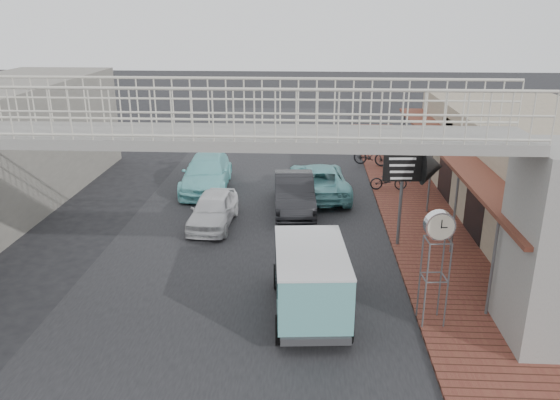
# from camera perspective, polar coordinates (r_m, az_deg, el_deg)

# --- Properties ---
(ground) EXTENTS (120.00, 120.00, 0.00)m
(ground) POSITION_cam_1_polar(r_m,az_deg,el_deg) (18.15, -3.63, -6.55)
(ground) COLOR black
(ground) RESTS_ON ground
(road_strip) EXTENTS (10.00, 60.00, 0.01)m
(road_strip) POSITION_cam_1_polar(r_m,az_deg,el_deg) (18.15, -3.63, -6.53)
(road_strip) COLOR black
(road_strip) RESTS_ON ground
(sidewalk) EXTENTS (3.00, 40.00, 0.10)m
(sidewalk) POSITION_cam_1_polar(r_m,az_deg,el_deg) (21.24, 15.06, -3.11)
(sidewalk) COLOR brown
(sidewalk) RESTS_ON ground
(shophouse_row) EXTENTS (7.20, 18.00, 4.00)m
(shophouse_row) POSITION_cam_1_polar(r_m,az_deg,el_deg) (22.88, 26.01, 2.37)
(shophouse_row) COLOR gray
(shophouse_row) RESTS_ON ground
(footbridge) EXTENTS (16.40, 2.40, 6.34)m
(footbridge) POSITION_cam_1_polar(r_m,az_deg,el_deg) (13.25, -5.89, -1.65)
(footbridge) COLOR gray
(footbridge) RESTS_ON ground
(building_far_left) EXTENTS (5.00, 14.00, 5.00)m
(building_far_left) POSITION_cam_1_polar(r_m,az_deg,el_deg) (26.32, -26.77, 5.36)
(building_far_left) COLOR gray
(building_far_left) RESTS_ON ground
(white_hatchback) EXTENTS (1.68, 3.85, 1.29)m
(white_hatchback) POSITION_cam_1_polar(r_m,az_deg,el_deg) (21.11, -6.99, -0.97)
(white_hatchback) COLOR white
(white_hatchback) RESTS_ON ground
(dark_sedan) EXTENTS (1.91, 4.64, 1.49)m
(dark_sedan) POSITION_cam_1_polar(r_m,az_deg,el_deg) (22.54, 1.48, 0.76)
(dark_sedan) COLOR black
(dark_sedan) RESTS_ON ground
(angkot_curb) EXTENTS (2.87, 5.36, 1.43)m
(angkot_curb) POSITION_cam_1_polar(r_m,az_deg,el_deg) (24.44, 4.09, 2.12)
(angkot_curb) COLOR #6EBABE
(angkot_curb) RESTS_ON ground
(angkot_far) EXTENTS (2.38, 5.24, 1.49)m
(angkot_far) POSITION_cam_1_polar(r_m,az_deg,el_deg) (25.51, -7.69, 2.80)
(angkot_far) COLOR #7ED8DB
(angkot_far) RESTS_ON ground
(angkot_van) EXTENTS (2.19, 4.26, 2.03)m
(angkot_van) POSITION_cam_1_polar(r_m,az_deg,el_deg) (14.68, 3.17, -7.49)
(angkot_van) COLOR black
(angkot_van) RESTS_ON ground
(motorcycle_near) EXTENTS (1.68, 0.61, 0.88)m
(motorcycle_near) POSITION_cam_1_polar(r_m,az_deg,el_deg) (25.37, 11.28, 2.02)
(motorcycle_near) COLOR black
(motorcycle_near) RESTS_ON sidewalk
(motorcycle_far) EXTENTS (1.92, 1.14, 1.11)m
(motorcycle_far) POSITION_cam_1_polar(r_m,az_deg,el_deg) (29.26, 9.47, 4.66)
(motorcycle_far) COLOR black
(motorcycle_far) RESTS_ON sidewalk
(street_clock) EXTENTS (0.78, 0.65, 3.11)m
(street_clock) POSITION_cam_1_polar(r_m,az_deg,el_deg) (14.17, 16.26, -3.11)
(street_clock) COLOR #59595B
(street_clock) RESTS_ON sidewalk
(arrow_sign) EXTENTS (2.02, 1.29, 3.45)m
(arrow_sign) POSITION_cam_1_polar(r_m,az_deg,el_deg) (18.96, 15.26, 3.27)
(arrow_sign) COLOR #59595B
(arrow_sign) RESTS_ON sidewalk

